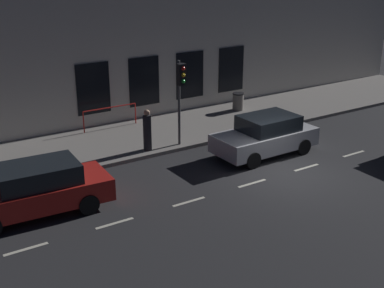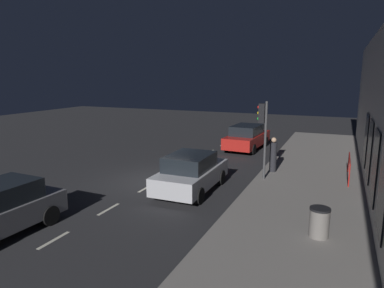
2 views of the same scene
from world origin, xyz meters
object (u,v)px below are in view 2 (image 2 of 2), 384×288
parked_car_1 (247,137)px  parked_car_2 (191,173)px  trash_bin (319,222)px  traffic_light (263,122)px  pedestrian_0 (273,156)px

parked_car_1 → parked_car_2: size_ratio=1.12×
parked_car_1 → trash_bin: parked_car_1 is taller
traffic_light → parked_car_2: 3.89m
parked_car_1 → trash_bin: (5.16, -11.74, -0.21)m
pedestrian_0 → trash_bin: (2.52, -6.48, -0.34)m
parked_car_2 → trash_bin: parked_car_2 is taller
traffic_light → parked_car_1: 7.33m
pedestrian_0 → trash_bin: size_ratio=1.91×
parked_car_2 → trash_bin: 5.78m
parked_car_1 → trash_bin: size_ratio=5.40×
trash_bin → traffic_light: bearing=118.7°
parked_car_2 → pedestrian_0: 4.66m
parked_car_2 → pedestrian_0: bearing=55.3°
traffic_light → parked_car_2: bearing=-133.9°
traffic_light → parked_car_1: (-2.38, 6.66, -1.90)m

